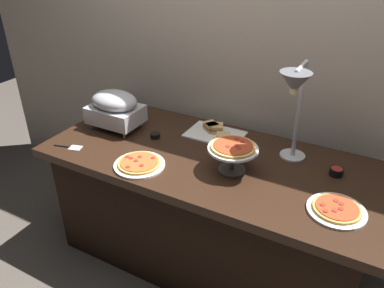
% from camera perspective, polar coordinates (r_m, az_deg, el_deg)
% --- Properties ---
extents(ground_plane, '(8.00, 8.00, 0.00)m').
position_cam_1_polar(ground_plane, '(2.61, 2.29, -16.30)').
color(ground_plane, '#4C443D').
extents(back_wall, '(4.40, 0.04, 2.40)m').
position_cam_1_polar(back_wall, '(2.39, 8.40, 12.79)').
color(back_wall, '#B7A893').
rests_on(back_wall, ground_plane).
extents(buffet_table, '(1.90, 0.84, 0.76)m').
position_cam_1_polar(buffet_table, '(2.35, 2.48, -9.72)').
color(buffet_table, black).
rests_on(buffet_table, ground_plane).
extents(chafing_dish, '(0.32, 0.24, 0.25)m').
position_cam_1_polar(chafing_dish, '(2.44, -11.47, 5.41)').
color(chafing_dish, '#B7BABF').
rests_on(chafing_dish, buffet_table).
extents(heat_lamp, '(0.15, 0.33, 0.56)m').
position_cam_1_polar(heat_lamp, '(1.89, 15.20, 7.45)').
color(heat_lamp, '#B7BABF').
rests_on(heat_lamp, buffet_table).
extents(pizza_plate_front, '(0.26, 0.26, 0.03)m').
position_cam_1_polar(pizza_plate_front, '(1.85, 20.85, -9.17)').
color(pizza_plate_front, white).
rests_on(pizza_plate_front, buffet_table).
extents(pizza_plate_center, '(0.28, 0.28, 0.03)m').
position_cam_1_polar(pizza_plate_center, '(2.07, -7.89, -2.96)').
color(pizza_plate_center, white).
rests_on(pizza_plate_center, buffet_table).
extents(pizza_plate_raised_stand, '(0.26, 0.26, 0.16)m').
position_cam_1_polar(pizza_plate_raised_stand, '(1.97, 6.15, -0.90)').
color(pizza_plate_raised_stand, '#595B60').
rests_on(pizza_plate_raised_stand, buffet_table).
extents(sandwich_platter, '(0.34, 0.24, 0.06)m').
position_cam_1_polar(sandwich_platter, '(2.35, 3.55, 1.81)').
color(sandwich_platter, white).
rests_on(sandwich_platter, buffet_table).
extents(sauce_cup_near, '(0.07, 0.07, 0.04)m').
position_cam_1_polar(sauce_cup_near, '(2.11, 20.81, -3.85)').
color(sauce_cup_near, black).
rests_on(sauce_cup_near, buffet_table).
extents(sauce_cup_far, '(0.06, 0.06, 0.03)m').
position_cam_1_polar(sauce_cup_far, '(2.33, -5.54, 1.32)').
color(sauce_cup_far, black).
rests_on(sauce_cup_far, buffet_table).
extents(serving_spatula, '(0.17, 0.08, 0.01)m').
position_cam_1_polar(serving_spatula, '(2.34, -17.94, -0.43)').
color(serving_spatula, '#B7BABF').
rests_on(serving_spatula, buffet_table).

